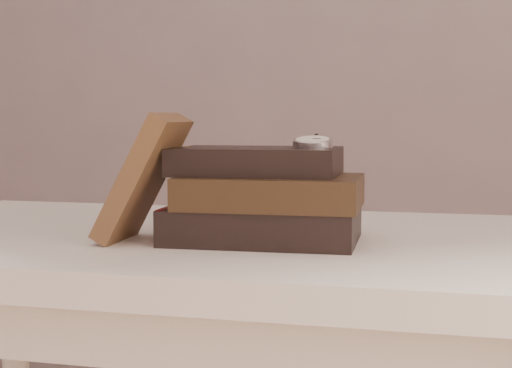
# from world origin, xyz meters

# --- Properties ---
(table) EXTENTS (1.00, 0.60, 0.75)m
(table) POSITION_xyz_m (0.00, 0.35, 0.66)
(table) COLOR silver
(table) RESTS_ON ground
(book_stack) EXTENTS (0.26, 0.18, 0.12)m
(book_stack) POSITION_xyz_m (0.11, 0.30, 0.81)
(book_stack) COLOR black
(book_stack) RESTS_ON table
(journal) EXTENTS (0.11, 0.11, 0.17)m
(journal) POSITION_xyz_m (-0.04, 0.25, 0.83)
(journal) COLOR #422A19
(journal) RESTS_ON table
(pocket_watch) EXTENTS (0.05, 0.15, 0.02)m
(pocket_watch) POSITION_xyz_m (0.18, 0.29, 0.88)
(pocket_watch) COLOR silver
(pocket_watch) RESTS_ON book_stack
(eyeglasses) EXTENTS (0.11, 0.12, 0.05)m
(eyeglasses) POSITION_xyz_m (0.02, 0.38, 0.82)
(eyeglasses) COLOR silver
(eyeglasses) RESTS_ON book_stack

